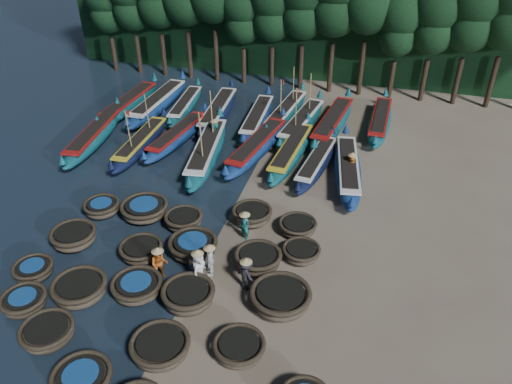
% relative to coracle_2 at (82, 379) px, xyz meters
% --- Properties ---
extents(ground, '(120.00, 120.00, 0.00)m').
position_rel_coracle_2_xyz_m(ground, '(1.70, 8.57, -0.42)').
color(ground, '#7A6E59').
rests_on(ground, ground).
extents(foliage_wall, '(40.00, 3.00, 10.00)m').
position_rel_coracle_2_xyz_m(foliage_wall, '(1.70, 32.07, 4.58)').
color(foliage_wall, black).
rests_on(foliage_wall, ground).
extents(coracle_2, '(2.28, 2.28, 0.73)m').
position_rel_coracle_2_xyz_m(coracle_2, '(0.00, 0.00, 0.00)').
color(coracle_2, brown).
rests_on(coracle_2, ground).
extents(coracle_5, '(2.18, 2.18, 0.69)m').
position_rel_coracle_2_xyz_m(coracle_5, '(-4.16, 2.57, -0.02)').
color(coracle_5, brown).
rests_on(coracle_5, ground).
extents(coracle_6, '(2.45, 2.45, 0.69)m').
position_rel_coracle_2_xyz_m(coracle_6, '(-2.34, 1.46, -0.03)').
color(coracle_6, brown).
rests_on(coracle_6, ground).
extents(coracle_7, '(2.53, 2.53, 0.74)m').
position_rel_coracle_2_xyz_m(coracle_7, '(1.97, 1.93, 0.00)').
color(coracle_7, brown).
rests_on(coracle_7, ground).
extents(coracle_8, '(2.35, 2.35, 0.66)m').
position_rel_coracle_2_xyz_m(coracle_8, '(4.68, 2.68, -0.04)').
color(coracle_8, brown).
rests_on(coracle_8, ground).
extents(coracle_10, '(1.73, 1.73, 0.65)m').
position_rel_coracle_2_xyz_m(coracle_10, '(-4.97, 4.28, -0.04)').
color(coracle_10, brown).
rests_on(coracle_10, ground).
extents(coracle_11, '(2.36, 2.36, 0.83)m').
position_rel_coracle_2_xyz_m(coracle_11, '(-2.38, 3.71, 0.05)').
color(coracle_11, brown).
rests_on(coracle_11, ground).
extents(coracle_12, '(2.39, 2.39, 0.73)m').
position_rel_coracle_2_xyz_m(coracle_12, '(-0.23, 4.48, 0.00)').
color(coracle_12, brown).
rests_on(coracle_12, ground).
extents(coracle_13, '(2.49, 2.49, 0.84)m').
position_rel_coracle_2_xyz_m(coracle_13, '(2.01, 4.52, 0.06)').
color(coracle_13, brown).
rests_on(coracle_13, ground).
extents(coracle_14, '(3.00, 3.00, 0.85)m').
position_rel_coracle_2_xyz_m(coracle_14, '(5.57, 5.36, 0.06)').
color(coracle_14, brown).
rests_on(coracle_14, ground).
extents(coracle_15, '(2.46, 2.46, 0.81)m').
position_rel_coracle_2_xyz_m(coracle_15, '(-4.51, 6.64, 0.05)').
color(coracle_15, brown).
rests_on(coracle_15, ground).
extents(coracle_16, '(2.39, 2.39, 0.69)m').
position_rel_coracle_2_xyz_m(coracle_16, '(-1.12, 6.67, -0.03)').
color(coracle_16, brown).
rests_on(coracle_16, ground).
extents(coracle_17, '(2.53, 2.53, 0.81)m').
position_rel_coracle_2_xyz_m(coracle_17, '(1.05, 7.46, 0.05)').
color(coracle_17, brown).
rests_on(coracle_17, ground).
extents(coracle_18, '(2.35, 2.35, 0.81)m').
position_rel_coracle_2_xyz_m(coracle_18, '(4.11, 7.38, 0.04)').
color(coracle_18, brown).
rests_on(coracle_18, ground).
extents(coracle_19, '(1.75, 1.75, 0.64)m').
position_rel_coracle_2_xyz_m(coracle_19, '(5.81, 8.45, -0.06)').
color(coracle_19, brown).
rests_on(coracle_19, ground).
extents(coracle_20, '(2.03, 2.03, 0.70)m').
position_rel_coracle_2_xyz_m(coracle_20, '(-4.52, 9.17, -0.01)').
color(coracle_20, brown).
rests_on(coracle_20, ground).
extents(coracle_21, '(2.52, 2.52, 0.78)m').
position_rel_coracle_2_xyz_m(coracle_21, '(-2.34, 9.54, 0.03)').
color(coracle_21, brown).
rests_on(coracle_21, ground).
extents(coracle_22, '(1.88, 1.88, 0.74)m').
position_rel_coracle_2_xyz_m(coracle_22, '(-0.14, 9.25, 0.01)').
color(coracle_22, brown).
rests_on(coracle_22, ground).
extents(coracle_23, '(2.32, 2.32, 0.78)m').
position_rel_coracle_2_xyz_m(coracle_23, '(2.95, 10.50, 0.03)').
color(coracle_23, brown).
rests_on(coracle_23, ground).
extents(coracle_24, '(1.89, 1.89, 0.65)m').
position_rel_coracle_2_xyz_m(coracle_24, '(5.29, 10.26, -0.05)').
color(coracle_24, brown).
rests_on(coracle_24, ground).
extents(long_boat_1, '(2.45, 8.51, 1.51)m').
position_rel_coracle_2_xyz_m(long_boat_1, '(-8.87, 15.87, 0.15)').
color(long_boat_1, '#104E5F').
rests_on(long_boat_1, ground).
extents(long_boat_2, '(1.52, 7.76, 3.30)m').
position_rel_coracle_2_xyz_m(long_boat_2, '(-5.65, 15.88, 0.10)').
color(long_boat_2, '#101E3C').
rests_on(long_boat_2, ground).
extents(long_boat_3, '(2.40, 7.67, 1.36)m').
position_rel_coracle_2_xyz_m(long_boat_3, '(-3.84, 17.36, 0.10)').
color(long_boat_3, navy).
rests_on(long_boat_3, ground).
extents(long_boat_4, '(2.87, 9.09, 3.90)m').
position_rel_coracle_2_xyz_m(long_boat_4, '(-1.31, 15.78, 0.20)').
color(long_boat_4, '#104E5F').
rests_on(long_boat_4, ground).
extents(long_boat_5, '(2.89, 8.50, 1.52)m').
position_rel_coracle_2_xyz_m(long_boat_5, '(1.39, 17.24, 0.16)').
color(long_boat_5, navy).
rests_on(long_boat_5, ground).
extents(long_boat_6, '(2.02, 8.23, 1.45)m').
position_rel_coracle_2_xyz_m(long_boat_6, '(3.50, 17.13, 0.13)').
color(long_boat_6, '#104E5F').
rests_on(long_boat_6, ground).
extents(long_boat_7, '(2.13, 7.26, 1.29)m').
position_rel_coracle_2_xyz_m(long_boat_7, '(5.17, 16.34, 0.07)').
color(long_boat_7, '#101E3C').
rests_on(long_boat_7, ground).
extents(long_boat_8, '(2.70, 8.32, 1.48)m').
position_rel_coracle_2_xyz_m(long_boat_8, '(6.99, 15.97, 0.14)').
color(long_boat_8, navy).
rests_on(long_boat_8, ground).
extents(long_boat_9, '(1.79, 8.46, 1.49)m').
position_rel_coracle_2_xyz_m(long_boat_9, '(-9.13, 21.09, 0.15)').
color(long_boat_9, '#104E5F').
rests_on(long_boat_9, ground).
extents(long_boat_10, '(1.87, 9.13, 1.61)m').
position_rel_coracle_2_xyz_m(long_boat_10, '(-7.13, 21.65, 0.19)').
color(long_boat_10, navy).
rests_on(long_boat_10, ground).
extents(long_boat_11, '(1.93, 7.30, 1.29)m').
position_rel_coracle_2_xyz_m(long_boat_11, '(-5.22, 22.01, 0.07)').
color(long_boat_11, '#104E5F').
rests_on(long_boat_11, ground).
extents(long_boat_12, '(2.12, 8.65, 1.53)m').
position_rel_coracle_2_xyz_m(long_boat_12, '(-2.55, 21.43, 0.16)').
color(long_boat_12, '#101E3C').
rests_on(long_boat_12, ground).
extents(long_boat_13, '(1.84, 8.18, 1.44)m').
position_rel_coracle_2_xyz_m(long_boat_13, '(0.33, 21.09, 0.13)').
color(long_boat_13, navy).
rests_on(long_boat_13, ground).
extents(long_boat_14, '(2.28, 7.98, 3.41)m').
position_rel_coracle_2_xyz_m(long_boat_14, '(1.97, 22.68, 0.12)').
color(long_boat_14, '#104E5F').
rests_on(long_boat_14, ground).
extents(long_boat_15, '(2.63, 8.34, 3.58)m').
position_rel_coracle_2_xyz_m(long_boat_15, '(3.34, 21.19, 0.15)').
color(long_boat_15, '#104E5F').
rests_on(long_boat_15, ground).
extents(long_boat_16, '(2.61, 8.84, 1.57)m').
position_rel_coracle_2_xyz_m(long_boat_16, '(5.33, 21.67, 0.18)').
color(long_boat_16, '#104E5F').
rests_on(long_boat_16, ground).
extents(long_boat_17, '(1.64, 8.12, 1.43)m').
position_rel_coracle_2_xyz_m(long_boat_17, '(8.34, 22.91, 0.12)').
color(long_boat_17, '#104E5F').
rests_on(long_boat_17, ground).
extents(fisherman_0, '(0.58, 0.87, 1.94)m').
position_rel_coracle_2_xyz_m(fisherman_0, '(2.01, 5.72, 0.50)').
color(fisherman_0, white).
rests_on(fisherman_0, ground).
extents(fisherman_1, '(0.65, 0.60, 1.69)m').
position_rel_coracle_2_xyz_m(fisherman_1, '(3.00, 9.11, 0.45)').
color(fisherman_1, '#1A6D6C').
rests_on(fisherman_1, ground).
extents(fisherman_2, '(0.89, 0.80, 1.71)m').
position_rel_coracle_2_xyz_m(fisherman_2, '(0.26, 5.66, 0.40)').
color(fisherman_2, '#B95618').
rests_on(fisherman_2, ground).
extents(fisherman_3, '(1.14, 0.97, 1.74)m').
position_rel_coracle_2_xyz_m(fisherman_3, '(3.98, 5.97, 0.39)').
color(fisherman_3, black).
rests_on(fisherman_3, ground).
extents(fisherman_4, '(0.54, 0.94, 1.70)m').
position_rel_coracle_2_xyz_m(fisherman_4, '(2.26, 6.43, 0.41)').
color(fisherman_4, white).
rests_on(fisherman_4, ground).
extents(fisherman_5, '(1.10, 1.65, 1.91)m').
position_rel_coracle_2_xyz_m(fisherman_5, '(-1.47, 17.70, 0.47)').
color(fisherman_5, '#1A6D6C').
rests_on(fisherman_5, ground).
extents(fisherman_6, '(0.77, 0.88, 1.71)m').
position_rel_coracle_2_xyz_m(fisherman_6, '(7.17, 16.00, 0.41)').
color(fisherman_6, '#B95618').
rests_on(fisherman_6, ground).
extents(tree_5, '(3.68, 3.68, 8.68)m').
position_rel_coracle_2_xyz_m(tree_5, '(-2.80, 28.57, 5.55)').
color(tree_5, black).
rests_on(tree_5, ground).
extents(tree_10, '(3.68, 3.68, 8.68)m').
position_rel_coracle_2_xyz_m(tree_10, '(8.70, 28.57, 5.55)').
color(tree_10, black).
rests_on(tree_10, ground).
extents(tree_11, '(4.09, 4.09, 9.65)m').
position_rel_coracle_2_xyz_m(tree_11, '(11.00, 28.57, 6.23)').
color(tree_11, black).
rests_on(tree_11, ground).
extents(tree_12, '(4.51, 4.51, 10.63)m').
position_rel_coracle_2_xyz_m(tree_12, '(13.30, 28.57, 6.90)').
color(tree_12, black).
rests_on(tree_12, ground).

